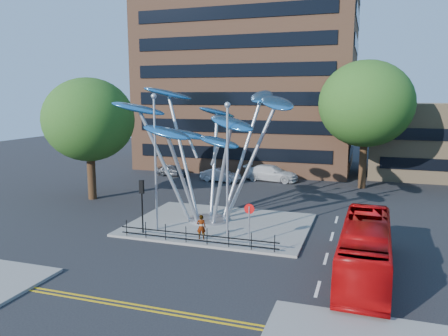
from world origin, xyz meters
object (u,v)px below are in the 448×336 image
(parked_car_right, at_px, (271,173))
(parked_car_mid, at_px, (221,175))
(leaf_sculpture, at_px, (208,124))
(tree_right, at_px, (366,104))
(street_lamp_right, at_px, (227,159))
(red_bus, at_px, (365,249))
(pedestrian, at_px, (201,227))
(tree_left, at_px, (89,120))
(traffic_light_island, at_px, (142,195))
(no_entry_sign_island, at_px, (249,217))
(parked_car_left, at_px, (173,170))
(street_lamp_left, at_px, (155,150))

(parked_car_right, bearing_deg, parked_car_mid, 119.57)
(leaf_sculpture, relative_size, parked_car_right, 2.26)
(tree_right, xyz_separation_m, street_lamp_right, (-7.50, -19.00, -2.94))
(red_bus, xyz_separation_m, pedestrian, (-9.50, 2.17, -0.43))
(tree_left, height_order, parked_car_right, tree_left)
(traffic_light_island, bearing_deg, no_entry_sign_island, 0.13)
(leaf_sculpture, relative_size, traffic_light_island, 3.71)
(pedestrian, height_order, parked_car_mid, pedestrian)
(red_bus, relative_size, parked_car_right, 1.72)
(traffic_light_island, height_order, parked_car_left, traffic_light_island)
(pedestrian, bearing_deg, parked_car_mid, -90.62)
(parked_car_mid, xyz_separation_m, parked_car_right, (4.84, 2.13, 0.13))
(street_lamp_right, bearing_deg, parked_car_mid, 109.95)
(leaf_sculpture, xyz_separation_m, no_entry_sign_island, (4.07, -4.16, -5.06))
(parked_car_left, distance_m, parked_car_mid, 6.35)
(traffic_light_island, xyz_separation_m, parked_car_right, (3.94, 20.28, -1.80))
(red_bus, bearing_deg, tree_right, 92.66)
(traffic_light_island, distance_m, parked_car_mid, 18.27)
(tree_left, bearing_deg, leaf_sculpture, -15.55)
(tree_left, relative_size, parked_car_left, 2.76)
(parked_car_mid, bearing_deg, street_lamp_right, -152.81)
(tree_left, distance_m, street_lamp_left, 11.60)
(street_lamp_right, bearing_deg, pedestrian, -161.60)
(parked_car_right, bearing_deg, tree_left, 140.46)
(street_lamp_left, height_order, traffic_light_island, street_lamp_left)
(street_lamp_left, xyz_separation_m, pedestrian, (3.50, -1.00, -4.44))
(tree_left, xyz_separation_m, parked_car_right, (12.94, 12.78, -5.98))
(street_lamp_right, relative_size, parked_car_right, 1.47)
(tree_right, height_order, traffic_light_island, tree_right)
(parked_car_mid, bearing_deg, tree_left, 150.00)
(tree_right, distance_m, parked_car_right, 11.61)
(leaf_sculpture, bearing_deg, parked_car_left, 122.79)
(parked_car_left, relative_size, parked_car_right, 0.66)
(parked_car_mid, bearing_deg, parked_car_right, -59.00)
(leaf_sculpture, distance_m, traffic_light_island, 6.65)
(leaf_sculpture, height_order, parked_car_right, leaf_sculpture)
(pedestrian, relative_size, parked_car_right, 0.27)
(pedestrian, relative_size, parked_car_left, 0.41)
(street_lamp_left, xyz_separation_m, street_lamp_right, (5.00, -0.50, -0.26))
(red_bus, distance_m, parked_car_left, 30.02)
(leaf_sculpture, bearing_deg, no_entry_sign_island, -45.67)
(tree_right, bearing_deg, leaf_sculpture, -123.31)
(red_bus, bearing_deg, tree_left, 158.08)
(tree_right, height_order, no_entry_sign_island, tree_right)
(parked_car_left, bearing_deg, tree_right, -88.74)
(tree_left, distance_m, parked_car_left, 13.80)
(tree_left, relative_size, parked_car_mid, 2.48)
(tree_left, distance_m, no_entry_sign_island, 18.35)
(tree_right, xyz_separation_m, traffic_light_island, (-13.00, -19.50, -5.42))
(tree_left, height_order, parked_car_mid, tree_left)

